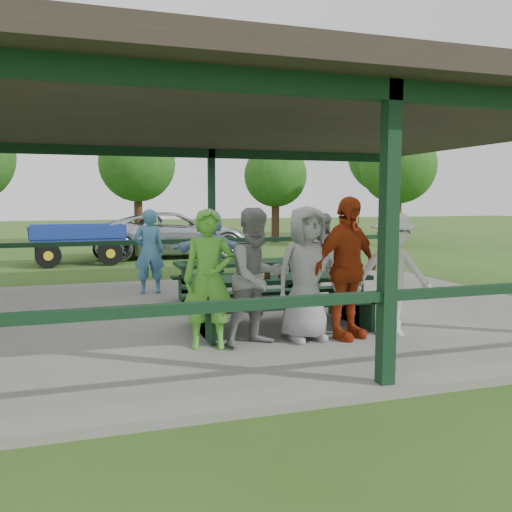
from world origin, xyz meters
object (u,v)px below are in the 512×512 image
object	(u,v)px
contestant_grey_mid	(306,274)
spectator_blue	(149,251)
contestant_white_fedora	(393,274)
contestant_green	(209,279)
spectator_lblue	(211,252)
pickup_truck	(175,234)
picnic_table_near	(279,295)
farm_trailer	(78,243)
contestant_red	(347,268)
picnic_table_far	(243,277)
spectator_grey	(322,252)
contestant_grey_left	(257,277)

from	to	relation	value
contestant_grey_mid	spectator_blue	xyz separation A→B (m)	(-1.54, 4.26, -0.05)
contestant_grey_mid	contestant_white_fedora	xyz separation A→B (m)	(1.21, -0.13, -0.04)
contestant_green	contestant_white_fedora	distance (m)	2.53
spectator_lblue	pickup_truck	xyz separation A→B (m)	(0.69, 8.35, -0.18)
picnic_table_near	contestant_white_fedora	bearing A→B (deg)	-34.92
contestant_grey_mid	farm_trailer	size ratio (longest dim) A/B	0.48
contestant_red	contestant_white_fedora	bearing A→B (deg)	-25.06
picnic_table_far	spectator_grey	xyz separation A→B (m)	(1.89, 0.75, 0.32)
picnic_table_near	contestant_green	size ratio (longest dim) A/B	1.53
spectator_grey	contestant_white_fedora	bearing A→B (deg)	97.93
contestant_grey_mid	contestant_grey_left	bearing A→B (deg)	177.71
pickup_truck	farm_trailer	xyz separation A→B (m)	(-3.16, -1.29, -0.12)
contestant_grey_mid	contestant_red	size ratio (longest dim) A/B	0.93
spectator_grey	contestant_green	bearing A→B (deg)	65.80
contestant_red	contestant_white_fedora	xyz separation A→B (m)	(0.66, -0.06, -0.10)
picnic_table_near	contestant_grey_left	xyz separation A→B (m)	(-0.61, -0.81, 0.40)
contestant_white_fedora	spectator_lblue	world-z (taller)	contestant_white_fedora
picnic_table_far	contestant_grey_mid	distance (m)	2.81
spectator_blue	picnic_table_far	bearing A→B (deg)	133.54
picnic_table_far	contestant_white_fedora	distance (m)	3.19
contestant_grey_left	pickup_truck	bearing A→B (deg)	67.20
picnic_table_far	farm_trailer	distance (m)	8.41
picnic_table_far	farm_trailer	size ratio (longest dim) A/B	0.66
contestant_white_fedora	pickup_truck	bearing A→B (deg)	110.61
pickup_truck	farm_trailer	size ratio (longest dim) A/B	1.48
picnic_table_near	contestant_white_fedora	xyz separation A→B (m)	(1.30, -0.91, 0.38)
contestant_grey_left	contestant_white_fedora	world-z (taller)	contestant_grey_left
contestant_grey_left	contestant_grey_mid	world-z (taller)	contestant_grey_mid
contestant_white_fedora	spectator_grey	size ratio (longest dim) A/B	1.11
picnic_table_far	spectator_blue	xyz separation A→B (m)	(-1.50, 1.48, 0.37)
contestant_white_fedora	spectator_grey	distance (m)	3.72
contestant_green	contestant_grey_left	distance (m)	0.62
contestant_green	contestant_red	xyz separation A→B (m)	(1.86, -0.09, 0.08)
contestant_green	contestant_red	distance (m)	1.86
contestant_white_fedora	farm_trailer	bearing A→B (deg)	126.94
picnic_table_near	contestant_red	xyz separation A→B (m)	(0.64, -0.85, 0.47)
contestant_grey_mid	contestant_white_fedora	bearing A→B (deg)	-11.32
spectator_grey	contestant_grey_mid	bearing A→B (deg)	80.14
contestant_grey_left	spectator_lblue	size ratio (longest dim) A/B	1.04
spectator_grey	farm_trailer	xyz separation A→B (m)	(-4.76, 7.15, -0.25)
spectator_lblue	contestant_grey_mid	bearing A→B (deg)	119.67
contestant_white_fedora	contestant_grey_left	bearing A→B (deg)	-166.87
contestant_white_fedora	spectator_blue	xyz separation A→B (m)	(-2.75, 4.39, -0.02)
contestant_green	contestant_grey_mid	size ratio (longest dim) A/B	0.98
contestant_white_fedora	spectator_grey	xyz separation A→B (m)	(0.64, 3.67, -0.06)
contestant_red	picnic_table_far	bearing A→B (deg)	82.16
contestant_red	farm_trailer	distance (m)	11.30
spectator_lblue	pickup_truck	distance (m)	8.38
contestant_grey_mid	pickup_truck	size ratio (longest dim) A/B	0.33
picnic_table_far	pickup_truck	distance (m)	9.21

